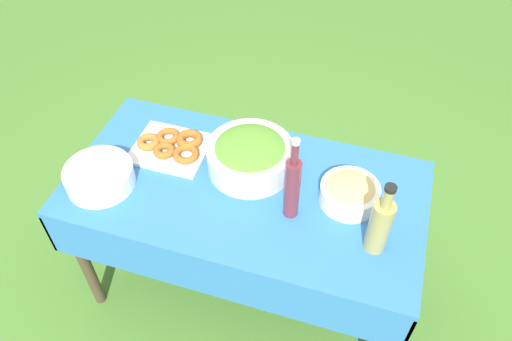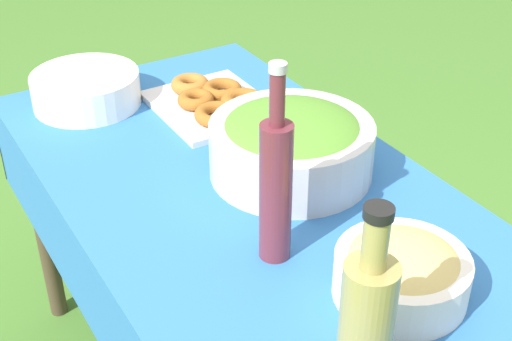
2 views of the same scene
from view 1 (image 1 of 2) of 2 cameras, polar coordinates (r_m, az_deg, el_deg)
name	(u,v)px [view 1 (image 1 of 2)]	position (r m, az deg, el deg)	size (l,w,h in m)	color
ground_plane	(247,281)	(2.56, -1.02, -12.54)	(14.00, 14.00, 0.00)	#477A2D
picnic_table	(245,203)	(2.06, -1.24, -3.73)	(1.42, 0.73, 0.72)	#2D6BB2
salad_bowl	(250,155)	(2.00, -0.69, 1.77)	(0.35, 0.35, 0.14)	silver
pasta_bowl	(350,192)	(1.93, 10.67, -2.47)	(0.23, 0.23, 0.10)	white
donut_platter	(172,146)	(2.14, -9.55, 2.77)	(0.32, 0.27, 0.05)	silver
plate_stack	(100,176)	(2.05, -17.45, -0.66)	(0.27, 0.27, 0.08)	white
olive_oil_bottle	(380,225)	(1.75, 13.98, -6.03)	(0.08, 0.08, 0.32)	#998E4C
wine_bottle	(292,187)	(1.79, 4.17, -1.84)	(0.06, 0.06, 0.38)	maroon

